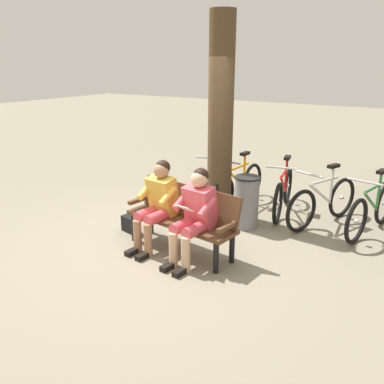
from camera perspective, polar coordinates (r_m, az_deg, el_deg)
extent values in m
plane|color=gray|center=(5.68, -3.69, -7.25)|extent=(40.00, 40.00, 0.00)
cube|color=#51331E|center=(5.28, -1.74, -4.21)|extent=(1.64, 0.64, 0.05)
cube|color=#51331E|center=(5.33, -0.42, -1.28)|extent=(1.60, 0.34, 0.42)
cube|color=#51331E|center=(4.80, 5.11, -4.90)|extent=(0.11, 0.40, 0.05)
cube|color=#51331E|center=(5.74, -7.47, -1.09)|extent=(0.11, 0.40, 0.05)
cylinder|color=black|center=(4.85, 3.43, -9.32)|extent=(0.07, 0.07, 0.40)
cylinder|color=black|center=(5.73, -8.29, -5.00)|extent=(0.07, 0.07, 0.40)
cylinder|color=black|center=(5.10, 5.72, -7.93)|extent=(0.07, 0.07, 0.40)
cylinder|color=black|center=(5.94, -5.87, -4.03)|extent=(0.07, 0.07, 0.40)
cube|color=#D84C59|center=(5.00, 1.16, -2.02)|extent=(0.42, 0.35, 0.55)
sphere|color=#D8A884|center=(4.88, 1.04, 1.83)|extent=(0.21, 0.21, 0.21)
sphere|color=black|center=(4.89, 1.27, 2.32)|extent=(0.20, 0.20, 0.20)
cylinder|color=#D84C59|center=(4.88, 0.60, -5.33)|extent=(0.20, 0.42, 0.15)
cylinder|color=#D8A884|center=(4.86, -0.91, -8.92)|extent=(0.11, 0.11, 0.45)
cube|color=black|center=(4.88, -1.68, -11.32)|extent=(0.12, 0.23, 0.07)
cylinder|color=#D84C59|center=(4.78, 2.15, -2.22)|extent=(0.13, 0.31, 0.23)
cylinder|color=#D84C59|center=(5.00, -1.18, -4.74)|extent=(0.20, 0.42, 0.15)
cylinder|color=#D8A884|center=(4.97, -2.68, -8.25)|extent=(0.11, 0.11, 0.45)
cube|color=black|center=(5.00, -3.43, -10.58)|extent=(0.12, 0.23, 0.07)
cylinder|color=#D84C59|center=(5.01, -1.48, -1.21)|extent=(0.13, 0.31, 0.23)
cube|color=silver|center=(4.76, -1.08, -2.30)|extent=(0.21, 0.15, 0.09)
cube|color=gold|center=(5.40, -4.16, -0.52)|extent=(0.42, 0.35, 0.55)
sphere|color=#A87554|center=(5.28, -4.40, 3.07)|extent=(0.21, 0.21, 0.21)
sphere|color=black|center=(5.30, -4.18, 3.52)|extent=(0.20, 0.20, 0.20)
cylinder|color=#D84C59|center=(5.28, -4.82, -3.54)|extent=(0.20, 0.42, 0.15)
cylinder|color=#A87554|center=(5.25, -6.27, -6.85)|extent=(0.11, 0.11, 0.45)
cube|color=black|center=(5.27, -6.98, -9.06)|extent=(0.12, 0.23, 0.07)
cylinder|color=gold|center=(5.17, -3.48, -0.65)|extent=(0.13, 0.31, 0.23)
cylinder|color=#D84C59|center=(5.41, -6.34, -3.04)|extent=(0.20, 0.42, 0.15)
cylinder|color=#A87554|center=(5.39, -7.77, -6.25)|extent=(0.11, 0.11, 0.45)
cube|color=black|center=(5.41, -8.47, -8.41)|extent=(0.12, 0.23, 0.07)
cylinder|color=gold|center=(5.44, -6.57, 0.22)|extent=(0.13, 0.31, 0.23)
cube|color=black|center=(6.04, -8.73, -4.59)|extent=(0.32, 0.20, 0.24)
cylinder|color=#4C3823|center=(6.33, 4.11, 10.33)|extent=(0.40, 0.40, 3.16)
cylinder|color=slate|center=(6.11, 7.78, -1.59)|extent=(0.36, 0.36, 0.78)
cylinder|color=black|center=(5.99, 7.95, 2.05)|extent=(0.38, 0.38, 0.03)
torus|color=black|center=(5.98, 22.38, -3.88)|extent=(0.20, 0.66, 0.66)
cylinder|color=silver|center=(5.98, 22.38, -3.88)|extent=(0.06, 0.07, 0.06)
torus|color=black|center=(6.89, 25.76, -1.50)|extent=(0.20, 0.66, 0.66)
cylinder|color=silver|center=(6.89, 25.76, -1.50)|extent=(0.06, 0.07, 0.06)
cylinder|color=#337238|center=(6.32, 24.63, 0.62)|extent=(0.18, 0.63, 0.04)
cylinder|color=#337238|center=(6.31, 24.13, -1.26)|extent=(0.17, 0.59, 0.43)
cylinder|color=#337238|center=(6.51, 25.12, 0.29)|extent=(0.04, 0.04, 0.55)
cube|color=black|center=(6.44, 25.45, 2.66)|extent=(0.14, 0.23, 0.05)
cylinder|color=#B2B2B7|center=(5.91, 23.41, 1.36)|extent=(0.48, 0.14, 0.03)
torus|color=black|center=(6.12, 15.30, -2.64)|extent=(0.29, 0.64, 0.66)
cylinder|color=silver|center=(6.12, 15.30, -2.64)|extent=(0.07, 0.07, 0.06)
torus|color=black|center=(6.92, 20.58, -0.76)|extent=(0.29, 0.64, 0.66)
cylinder|color=silver|center=(6.92, 20.58, -0.76)|extent=(0.07, 0.07, 0.06)
cylinder|color=silver|center=(6.40, 18.43, 1.56)|extent=(0.26, 0.60, 0.04)
cylinder|color=silver|center=(6.39, 17.84, -0.28)|extent=(0.25, 0.57, 0.43)
cylinder|color=silver|center=(6.57, 19.30, 1.15)|extent=(0.04, 0.04, 0.55)
cube|color=black|center=(6.50, 19.55, 3.52)|extent=(0.16, 0.24, 0.05)
cylinder|color=#B2B2B7|center=(6.03, 16.34, 2.47)|extent=(0.46, 0.20, 0.03)
torus|color=black|center=(6.35, 12.13, -1.62)|extent=(0.18, 0.66, 0.66)
cylinder|color=silver|center=(6.35, 12.13, -1.62)|extent=(0.06, 0.07, 0.06)
torus|color=black|center=(7.31, 13.50, 0.91)|extent=(0.18, 0.66, 0.66)
cylinder|color=silver|center=(7.31, 13.50, 0.91)|extent=(0.06, 0.07, 0.06)
cylinder|color=#B71414|center=(6.72, 13.09, 2.81)|extent=(0.16, 0.63, 0.04)
cylinder|color=#B71414|center=(6.70, 12.87, 0.99)|extent=(0.15, 0.59, 0.43)
cylinder|color=#B71414|center=(6.92, 13.28, 2.54)|extent=(0.04, 0.04, 0.55)
cube|color=black|center=(6.85, 13.45, 4.79)|extent=(0.13, 0.23, 0.05)
cylinder|color=#B2B2B7|center=(6.29, 12.62, 3.39)|extent=(0.48, 0.12, 0.03)
torus|color=black|center=(6.60, 4.46, -0.49)|extent=(0.10, 0.66, 0.66)
cylinder|color=silver|center=(6.60, 4.46, -0.49)|extent=(0.05, 0.06, 0.06)
torus|color=black|center=(7.45, 8.59, 1.54)|extent=(0.10, 0.66, 0.66)
cylinder|color=silver|center=(7.45, 8.59, 1.54)|extent=(0.05, 0.06, 0.06)
cylinder|color=orange|center=(6.92, 6.77, 3.59)|extent=(0.08, 0.63, 0.04)
cylinder|color=orange|center=(6.90, 6.38, 1.85)|extent=(0.08, 0.60, 0.43)
cylinder|color=orange|center=(7.09, 7.48, 3.26)|extent=(0.04, 0.04, 0.55)
cube|color=black|center=(7.03, 7.57, 5.46)|extent=(0.10, 0.23, 0.05)
cylinder|color=#B2B2B7|center=(6.53, 5.05, 4.31)|extent=(0.48, 0.06, 0.03)
torus|color=black|center=(6.85, 2.41, 0.24)|extent=(0.32, 0.63, 0.66)
cylinder|color=silver|center=(6.85, 2.41, 0.24)|extent=(0.07, 0.08, 0.06)
torus|color=black|center=(7.82, 3.23, 2.51)|extent=(0.32, 0.63, 0.66)
cylinder|color=silver|center=(7.82, 3.23, 2.51)|extent=(0.07, 0.08, 0.06)
cylinder|color=#1E519E|center=(7.23, 2.89, 4.33)|extent=(0.29, 0.60, 0.04)
cylinder|color=#1E519E|center=(7.21, 2.80, 2.64)|extent=(0.28, 0.56, 0.43)
cylinder|color=#1E519E|center=(7.43, 3.03, 4.07)|extent=(0.04, 0.04, 0.55)
cube|color=black|center=(7.37, 3.07, 6.18)|extent=(0.17, 0.24, 0.05)
cylinder|color=#B2B2B7|center=(6.80, 2.57, 4.92)|extent=(0.45, 0.22, 0.03)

